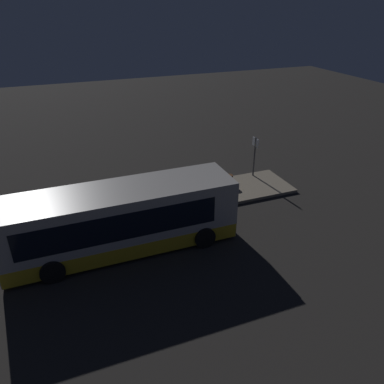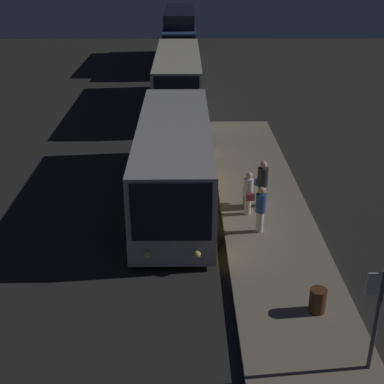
% 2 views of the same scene
% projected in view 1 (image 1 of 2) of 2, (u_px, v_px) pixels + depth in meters
% --- Properties ---
extents(ground, '(80.00, 80.00, 0.00)m').
position_uv_depth(ground, '(139.00, 243.00, 17.55)').
color(ground, '#2B2826').
extents(platform, '(20.00, 3.15, 0.17)m').
position_uv_depth(platform, '(124.00, 210.00, 20.14)').
color(platform, gray).
rests_on(platform, ground).
extents(bus_lead, '(10.33, 2.90, 2.96)m').
position_uv_depth(bus_lead, '(121.00, 220.00, 16.58)').
color(bus_lead, '#B2ADA8').
rests_on(bus_lead, ground).
extents(passenger_boarding, '(0.45, 0.45, 1.60)m').
position_uv_depth(passenger_boarding, '(166.00, 190.00, 20.08)').
color(passenger_boarding, silver).
rests_on(passenger_boarding, platform).
extents(passenger_waiting, '(0.54, 0.38, 1.58)m').
position_uv_depth(passenger_waiting, '(145.00, 197.00, 19.47)').
color(passenger_waiting, silver).
rests_on(passenger_waiting, platform).
extents(passenger_with_bags, '(0.63, 0.50, 1.72)m').
position_uv_depth(passenger_with_bags, '(129.00, 193.00, 19.68)').
color(passenger_with_bags, silver).
rests_on(passenger_with_bags, platform).
extents(suitcase, '(0.47, 0.22, 0.96)m').
position_uv_depth(suitcase, '(135.00, 207.00, 19.54)').
color(suitcase, '#334C7F').
rests_on(suitcase, platform).
extents(sign_post, '(0.10, 0.67, 2.53)m').
position_uv_depth(sign_post, '(255.00, 152.00, 23.13)').
color(sign_post, '#4C4C51').
rests_on(sign_post, platform).
extents(trash_bin, '(0.44, 0.44, 0.65)m').
position_uv_depth(trash_bin, '(229.00, 180.00, 22.48)').
color(trash_bin, '#593319').
rests_on(trash_bin, platform).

